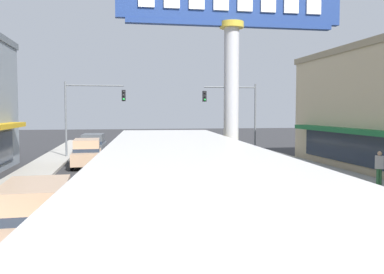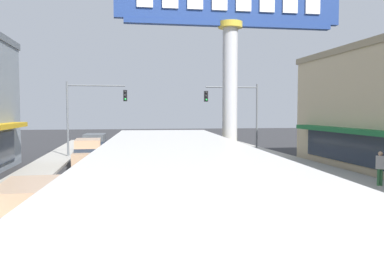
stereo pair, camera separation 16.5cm
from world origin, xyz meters
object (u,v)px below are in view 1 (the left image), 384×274
Objects in this scene: bus_far_right_lane at (181,226)px; suv_far_left_oncoming at (87,153)px; suv_near_right_lane at (35,218)px; pedestrian_near_kerb at (379,166)px; suv_mid_left_lane at (93,145)px; district_sign at (231,100)px; sedan_near_left_lane at (138,162)px; traffic_light_left_side at (88,106)px; traffic_light_right_side at (236,106)px.

suv_far_left_oncoming is at bearing 98.54° from bus_far_right_lane.
pedestrian_near_kerb is at bearing 24.65° from suv_near_right_lane.
suv_mid_left_lane is 22.73m from pedestrian_near_kerb.
district_sign is 7.56m from bus_far_right_lane.
pedestrian_near_kerb is (11.52, -6.29, 0.34)m from sedan_near_left_lane.
bus_far_right_lane is at bearing -81.46° from suv_far_left_oncoming.
district_sign is at bearing 67.90° from bus_far_right_lane.
suv_near_right_lane is at bearing -160.37° from district_sign.
traffic_light_left_side and traffic_light_right_side have the same top height.
bus_far_right_lane is 2.42× the size of suv_far_left_oncoming.
pedestrian_near_kerb is (14.82, -10.68, 0.15)m from suv_far_left_oncoming.
traffic_light_right_side is 1.32× the size of suv_mid_left_lane.
district_sign is 22.24m from traffic_light_right_side.
district_sign is at bearing -106.42° from traffic_light_right_side.
sedan_near_left_lane is at bearing 75.84° from suv_near_right_lane.
bus_far_right_lane is (3.30, -4.52, 0.88)m from suv_near_right_lane.
suv_near_right_lane is 2.79× the size of pedestrian_near_kerb.
traffic_light_right_side is 26.70m from suv_near_right_lane.
traffic_light_right_side reaches higher than suv_near_right_lane.
sedan_near_left_lane is 0.92× the size of suv_far_left_oncoming.
suv_mid_left_lane is at bearing 96.58° from bus_far_right_lane.
traffic_light_right_side reaches higher than suv_mid_left_lane.
bus_far_right_lane is 2.42× the size of suv_mid_left_lane.
traffic_light_left_side is at bearing 97.42° from bus_far_right_lane.
pedestrian_near_kerb reaches higher than sedan_near_left_lane.
traffic_light_left_side is 0.55× the size of bus_far_right_lane.
traffic_light_left_side is 3.44m from suv_mid_left_lane.
suv_near_right_lane is 17.48m from suv_far_left_oncoming.
pedestrian_near_kerb is at bearing 44.49° from bus_far_right_lane.
suv_near_right_lane is (-6.01, -2.14, -3.25)m from district_sign.
traffic_light_left_side reaches higher than suv_mid_left_lane.
sedan_near_left_lane is (-8.99, -10.38, -3.46)m from traffic_light_right_side.
traffic_light_left_side is 22.36m from pedestrian_near_kerb.
suv_near_right_lane is at bearing -117.63° from traffic_light_right_side.
sedan_near_left_lane is (3.30, 13.10, -0.20)m from suv_near_right_lane.
pedestrian_near_kerb is (11.52, 11.32, -0.74)m from bus_far_right_lane.
bus_far_right_lane reaches higher than suv_far_left_oncoming.
district_sign is 11.80m from sedan_near_left_lane.
district_sign is at bearing -68.62° from suv_far_left_oncoming.
suv_far_left_oncoming is at bearing -90.06° from suv_mid_left_lane.
bus_far_right_lane reaches higher than suv_mid_left_lane.
traffic_light_right_side is (6.29, 21.34, 0.02)m from district_sign.
traffic_light_left_side is 1.00× the size of traffic_light_right_side.
traffic_light_right_side is at bearing 72.20° from bus_far_right_lane.
traffic_light_right_side is 1.33× the size of suv_far_left_oncoming.
sedan_near_left_lane is at bearing 103.85° from district_sign.
traffic_light_right_side is 1.32× the size of suv_near_right_lane.
suv_far_left_oncoming is at bearing 144.22° from pedestrian_near_kerb.
bus_far_right_lane is 16.17m from pedestrian_near_kerb.
suv_mid_left_lane is at bearing 177.39° from traffic_light_right_side.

